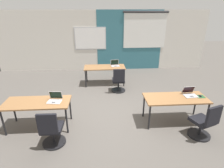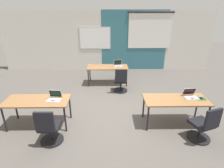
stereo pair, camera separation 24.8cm
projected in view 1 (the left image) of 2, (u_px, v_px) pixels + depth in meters
The scene contains 13 objects.
ground_plane at pixel (107, 112), 5.39m from camera, with size 24.00×24.00×0.00m.
back_wall_assembly at pixel (104, 41), 8.71m from camera, with size 10.00×0.27×2.80m.
desk_near_left at pixel (37, 104), 4.47m from camera, with size 1.60×0.70×0.72m.
desk_near_right at pixel (175, 100), 4.69m from camera, with size 1.60×0.70×0.72m.
desk_far_center at pixel (105, 68), 7.16m from camera, with size 1.60×0.70×0.72m.
laptop_far_right at pixel (115, 65), 7.22m from camera, with size 0.36×0.31×0.24m.
chair_far_right at pixel (119, 82), 6.57m from camera, with size 0.52×0.55×0.92m.
laptop_near_right_end at pixel (190, 94), 4.77m from camera, with size 0.35×0.33×0.22m.
mousepad_near_right_end at pixel (200, 97), 4.72m from camera, with size 0.22×0.19×0.00m.
mouse_near_right_end at pixel (200, 96), 4.71m from camera, with size 0.07×0.11×0.03m.
chair_near_right_end at pixel (204, 124), 4.19m from camera, with size 0.56×0.61×0.92m.
laptop_near_left_inner at pixel (55, 99), 4.48m from camera, with size 0.36×0.33×0.23m.
chair_near_left_inner at pixel (52, 131), 3.94m from camera, with size 0.52×0.54×0.92m.
Camera 1 is at (-0.17, -4.65, 2.84)m, focal length 29.13 mm.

